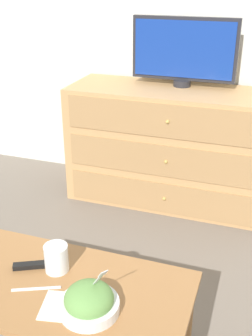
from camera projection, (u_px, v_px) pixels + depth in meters
The scene contains 9 objects.
ground_plane at pixel (199, 184), 3.17m from camera, with size 12.00×12.00×0.00m, color #70665B.
dresser at pixel (175, 147), 2.81m from camera, with size 1.40×0.51×0.78m.
tv at pixel (184, 50), 2.63m from camera, with size 0.66×0.11×0.43m.
coffee_table at pixel (58, 303), 1.48m from camera, with size 0.92×0.47×0.48m.
takeout_bowl at pixel (89, 302), 1.32m from camera, with size 0.19×0.19×0.19m.
drink_cup at pixel (56, 259), 1.50m from camera, with size 0.09×0.09×0.10m.
napkin at pixel (62, 306), 1.35m from camera, with size 0.16×0.16×0.00m.
knife at pixel (36, 289), 1.43m from camera, with size 0.16×0.08×0.01m.
remote_control at pixel (32, 265), 1.53m from camera, with size 0.13×0.09×0.02m.
Camera 1 is at (0.39, -2.84, 1.46)m, focal length 45.00 mm.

